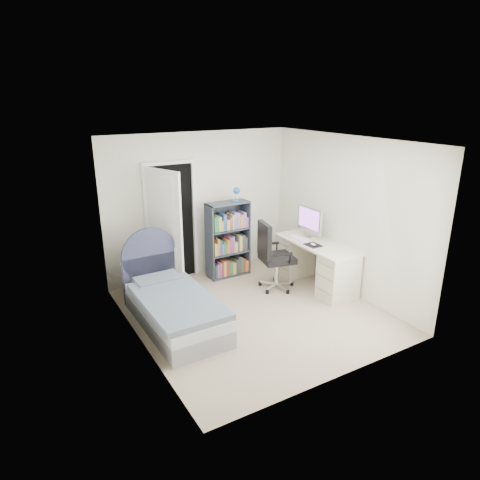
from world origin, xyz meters
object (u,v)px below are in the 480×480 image
nightstand (137,273)px  desk (315,262)px  bookcase (228,242)px  office_chair (272,253)px  bed (173,306)px  floor_lamp (160,253)px

nightstand → desk: desk is taller
nightstand → bookcase: bearing=1.2°
bookcase → office_chair: (0.33, -0.86, 0.02)m
bed → nightstand: bed is taller
bookcase → desk: 1.54m
desk → office_chair: size_ratio=1.36×
bookcase → nightstand: bearing=-178.8°
desk → office_chair: (-0.71, 0.26, 0.22)m
nightstand → floor_lamp: bearing=28.2°
bed → office_chair: size_ratio=1.67×
nightstand → desk: size_ratio=0.40×
office_chair → nightstand: bearing=157.5°
bed → floor_lamp: bearing=76.2°
bed → nightstand: bearing=99.0°
floor_lamp → bookcase: bookcase is taller
bookcase → desk: (1.04, -1.12, -0.20)m
bookcase → desk: size_ratio=1.02×
bed → bookcase: size_ratio=1.22×
office_chair → desk: bearing=-20.1°
floor_lamp → office_chair: size_ratio=1.20×
desk → nightstand: bearing=158.1°
nightstand → office_chair: bearing=-22.5°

